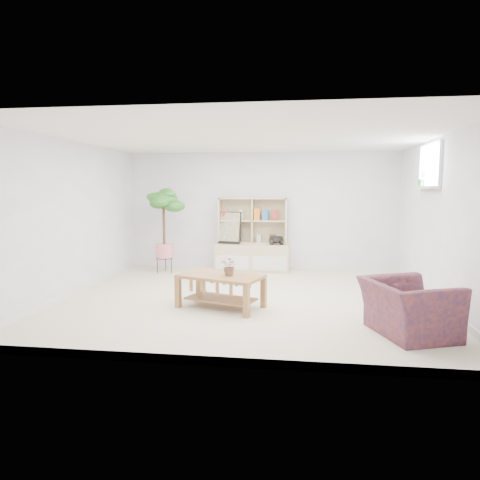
# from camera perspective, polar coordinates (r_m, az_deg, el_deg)

# --- Properties ---
(floor) EXTENTS (5.50, 5.00, 0.01)m
(floor) POSITION_cam_1_polar(r_m,az_deg,el_deg) (6.53, 0.87, -7.87)
(floor) COLOR beige
(floor) RESTS_ON ground
(ceiling) EXTENTS (5.50, 5.00, 0.01)m
(ceiling) POSITION_cam_1_polar(r_m,az_deg,el_deg) (6.36, 0.91, 13.54)
(ceiling) COLOR white
(ceiling) RESTS_ON walls
(walls) EXTENTS (5.51, 5.01, 2.40)m
(walls) POSITION_cam_1_polar(r_m,az_deg,el_deg) (6.33, 0.89, 2.69)
(walls) COLOR silver
(walls) RESTS_ON floor
(baseboard) EXTENTS (5.50, 5.00, 0.10)m
(baseboard) POSITION_cam_1_polar(r_m,az_deg,el_deg) (6.51, 0.87, -7.45)
(baseboard) COLOR white
(baseboard) RESTS_ON floor
(window) EXTENTS (0.10, 0.98, 0.68)m
(window) POSITION_cam_1_polar(r_m,az_deg,el_deg) (7.16, 24.06, 8.99)
(window) COLOR silver
(window) RESTS_ON walls
(window_sill) EXTENTS (0.14, 1.00, 0.04)m
(window_sill) POSITION_cam_1_polar(r_m,az_deg,el_deg) (7.14, 23.47, 6.46)
(window_sill) COLOR white
(window_sill) RESTS_ON walls
(storage_unit) EXTENTS (1.48, 0.50, 1.48)m
(storage_unit) POSITION_cam_1_polar(r_m,az_deg,el_deg) (8.61, 1.62, 0.71)
(storage_unit) COLOR tan
(storage_unit) RESTS_ON floor
(poster) EXTENTS (0.48, 0.20, 0.65)m
(poster) POSITION_cam_1_polar(r_m,az_deg,el_deg) (8.62, -1.38, 1.65)
(poster) COLOR yellow
(poster) RESTS_ON storage_unit
(toy_truck) EXTENTS (0.39, 0.30, 0.19)m
(toy_truck) POSITION_cam_1_polar(r_m,az_deg,el_deg) (8.52, 4.85, 0.00)
(toy_truck) COLOR black
(toy_truck) RESTS_ON storage_unit
(coffee_table) EXTENTS (1.28, 0.96, 0.47)m
(coffee_table) POSITION_cam_1_polar(r_m,az_deg,el_deg) (6.03, -2.57, -6.83)
(coffee_table) COLOR olive
(coffee_table) RESTS_ON floor
(table_plant) EXTENTS (0.31, 0.31, 0.26)m
(table_plant) POSITION_cam_1_polar(r_m,az_deg,el_deg) (5.90, -1.37, -3.51)
(table_plant) COLOR #2E702D
(table_plant) RESTS_ON coffee_table
(floor_tree) EXTENTS (0.78, 0.78, 1.68)m
(floor_tree) POSITION_cam_1_polar(r_m,az_deg,el_deg) (8.57, -10.10, 1.24)
(floor_tree) COLOR #185612
(floor_tree) RESTS_ON floor
(armchair) EXTENTS (1.11, 1.18, 0.71)m
(armchair) POSITION_cam_1_polar(r_m,az_deg,el_deg) (5.26, 21.53, -7.98)
(armchair) COLOR #151A46
(armchair) RESTS_ON floor
(sill_plant) EXTENTS (0.15, 0.14, 0.24)m
(sill_plant) POSITION_cam_1_polar(r_m,az_deg,el_deg) (7.32, 23.13, 7.56)
(sill_plant) COLOR #185612
(sill_plant) RESTS_ON window_sill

